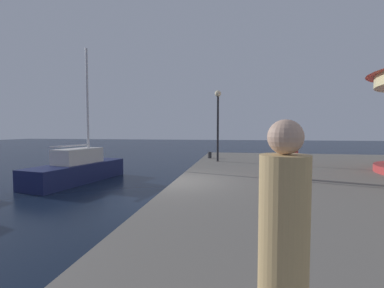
% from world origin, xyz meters
% --- Properties ---
extents(ground_plane, '(120.00, 120.00, 0.00)m').
position_xyz_m(ground_plane, '(0.00, 0.00, 0.00)').
color(ground_plane, black).
extents(sailboat_navy, '(2.59, 5.48, 6.74)m').
position_xyz_m(sailboat_navy, '(-5.62, 2.85, 0.65)').
color(sailboat_navy, '#19214C').
rests_on(sailboat_navy, ground).
extents(lamp_post_mid_promenade, '(0.36, 0.36, 3.98)m').
position_xyz_m(lamp_post_mid_promenade, '(1.10, 5.82, 3.55)').
color(lamp_post_mid_promenade, black).
rests_on(lamp_post_mid_promenade, quay_dock).
extents(bollard_south, '(0.24, 0.24, 0.40)m').
position_xyz_m(bollard_south, '(0.49, 7.43, 1.00)').
color(bollard_south, '#2D2D33').
rests_on(bollard_south, quay_dock).
extents(person_near_carousel, '(0.34, 0.34, 1.83)m').
position_xyz_m(person_near_carousel, '(2.42, -6.89, 1.66)').
color(person_near_carousel, tan).
rests_on(person_near_carousel, quay_dock).
extents(person_far_corner, '(0.34, 0.34, 1.91)m').
position_xyz_m(person_far_corner, '(4.15, 1.03, 1.70)').
color(person_far_corner, '#B23833').
rests_on(person_far_corner, quay_dock).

